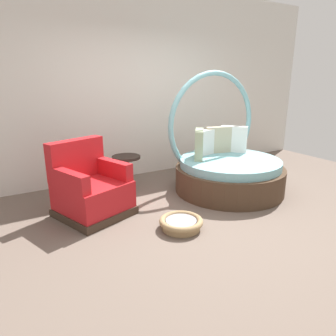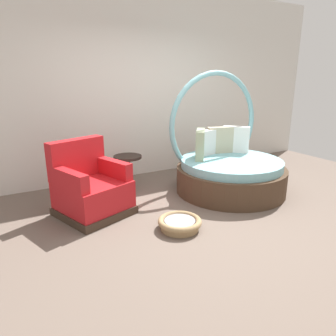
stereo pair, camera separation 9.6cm
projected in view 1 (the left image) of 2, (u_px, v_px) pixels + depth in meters
The scene contains 6 objects.
ground_plane at pixel (204, 221), 3.80m from camera, with size 8.00×8.00×0.02m, color #66564C.
back_wall at pixel (128, 84), 5.15m from camera, with size 8.00×0.12×3.15m, color silver.
round_daybed at pixel (226, 166), 4.76m from camera, with size 1.65×1.65×1.80m.
red_armchair at pixel (90, 190), 3.89m from camera, with size 1.02×1.02×0.94m.
pet_basket at pixel (181, 223), 3.56m from camera, with size 0.51×0.51×0.13m.
side_table at pixel (126, 162), 4.80m from camera, with size 0.44×0.44×0.52m.
Camera 1 is at (-2.13, -2.76, 1.70)m, focal length 32.87 mm.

